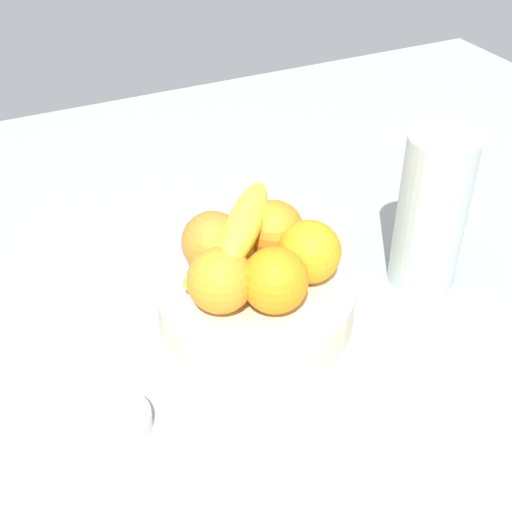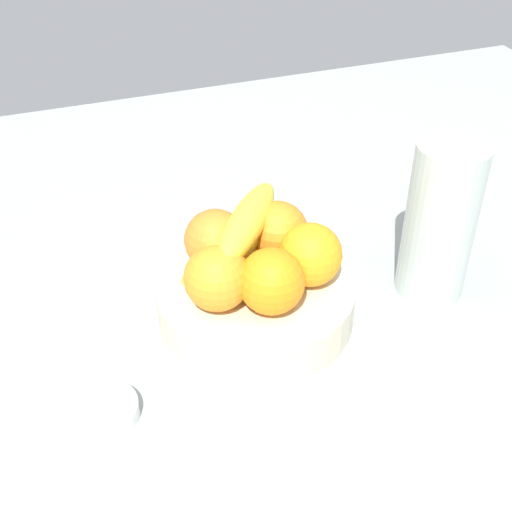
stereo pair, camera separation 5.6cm
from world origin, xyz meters
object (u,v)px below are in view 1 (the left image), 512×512
object	(u,v)px
orange_front_right	(309,252)
orange_front_left	(275,280)
orange_back_right	(220,280)
fruit_bowl	(256,300)
orange_center	(273,231)
thermos_tumbler	(432,213)
banana_bunch	(239,241)
jar_lid	(115,422)
orange_back_left	(215,242)

from	to	relation	value
orange_front_right	orange_front_left	bearing A→B (deg)	-152.90
orange_front_left	orange_back_right	distance (cm)	5.91
fruit_bowl	orange_center	distance (cm)	8.55
fruit_bowl	orange_front_left	distance (cm)	7.67
orange_front_right	thermos_tumbler	xyz separation A→B (cm)	(16.37, -0.82, 1.28)
banana_bunch	jar_lid	distance (cm)	24.43
orange_center	banana_bunch	bearing A→B (deg)	-171.13
orange_front_right	fruit_bowl	bearing A→B (deg)	165.81
orange_front_left	thermos_tumbler	distance (cm)	22.38
fruit_bowl	banana_bunch	xyz separation A→B (cm)	(-0.65, 3.33, 6.71)
orange_front_left	banana_bunch	bearing A→B (deg)	95.58
fruit_bowl	orange_back_left	distance (cm)	8.47
fruit_bowl	banana_bunch	size ratio (longest dim) A/B	1.32
orange_front_left	orange_front_right	distance (cm)	6.59
orange_back_right	jar_lid	bearing A→B (deg)	-153.95
orange_center	orange_back_right	world-z (taller)	same
thermos_tumbler	jar_lid	bearing A→B (deg)	-170.86
orange_front_left	orange_front_right	size ratio (longest dim) A/B	1.00
fruit_bowl	banana_bunch	bearing A→B (deg)	100.98
orange_front_right	thermos_tumbler	distance (cm)	16.44
orange_front_left	orange_back_left	bearing A→B (deg)	108.08
orange_back_left	orange_back_right	distance (cm)	7.24
orange_center	orange_back_right	bearing A→B (deg)	-147.35
orange_front_left	orange_center	world-z (taller)	same
orange_center	orange_back_right	xyz separation A→B (cm)	(-9.42, -6.04, 0.00)
orange_front_left	jar_lid	xyz separation A→B (cm)	(-20.04, -4.62, -7.85)
orange_front_right	orange_center	xyz separation A→B (cm)	(-1.77, 5.61, 0.00)
thermos_tumbler	jar_lid	world-z (taller)	thermos_tumbler
orange_front_left	banana_bunch	distance (cm)	7.90
thermos_tumbler	banana_bunch	bearing A→B (deg)	166.16
orange_center	thermos_tumbler	world-z (taller)	thermos_tumbler
orange_back_left	thermos_tumbler	size ratio (longest dim) A/B	0.37
fruit_bowl	orange_front_right	distance (cm)	8.75
orange_front_right	jar_lid	size ratio (longest dim) A/B	1.01
orange_front_left	banana_bunch	xyz separation A→B (cm)	(-0.77, 7.85, 0.50)
fruit_bowl	orange_back_right	bearing A→B (deg)	-159.53
thermos_tumbler	orange_back_right	bearing A→B (deg)	179.19
orange_front_left	orange_front_right	bearing A→B (deg)	27.10
orange_front_right	banana_bunch	bearing A→B (deg)	143.83
orange_back_left	banana_bunch	size ratio (longest dim) A/B	0.42
orange_front_right	orange_back_right	bearing A→B (deg)	-177.80
orange_back_right	thermos_tumbler	bearing A→B (deg)	-0.81
orange_front_right	banana_bunch	xyz separation A→B (cm)	(-6.63, 4.85, 0.50)
fruit_bowl	thermos_tumbler	bearing A→B (deg)	-5.96
orange_back_left	thermos_tumbler	xyz separation A→B (cm)	(25.32, -7.28, 1.28)
fruit_bowl	orange_center	bearing A→B (deg)	44.15
orange_back_left	banana_bunch	world-z (taller)	banana_bunch
jar_lid	banana_bunch	bearing A→B (deg)	32.91
thermos_tumbler	orange_back_left	bearing A→B (deg)	163.96
orange_center	banana_bunch	world-z (taller)	banana_bunch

